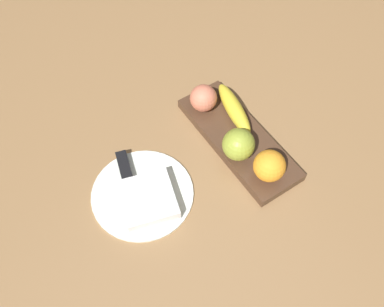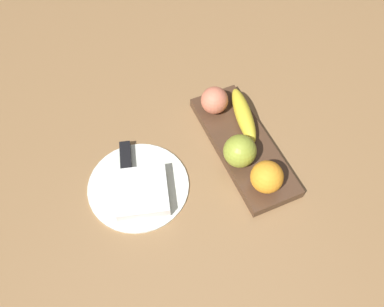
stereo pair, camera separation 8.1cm
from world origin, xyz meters
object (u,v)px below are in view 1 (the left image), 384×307
knife (127,175)px  apple (239,144)px  orange_near_apple (269,166)px  banana (234,109)px  fruit_tray (238,138)px  dinner_plate (142,193)px  folded_napkin (148,199)px  peach (204,98)px

knife → apple: bearing=84.2°
orange_near_apple → knife: (-0.17, -0.25, -0.04)m
knife → banana: bearing=106.7°
fruit_tray → apple: apple is taller
dinner_plate → knife: (-0.05, -0.01, 0.01)m
banana → dinner_plate: size_ratio=0.74×
apple → knife: bearing=-111.6°
banana → folded_napkin: banana is taller
banana → knife: 0.29m
banana → folded_napkin: 0.29m
fruit_tray → dinner_plate: fruit_tray is taller
dinner_plate → apple: bearing=80.2°
folded_napkin → dinner_plate: bearing=180.0°
fruit_tray → dinner_plate: bearing=-90.0°
fruit_tray → apple: size_ratio=4.60×
apple → folded_napkin: apple is taller
dinner_plate → folded_napkin: (0.03, 0.00, 0.02)m
peach → apple: bearing=-4.7°
fruit_tray → dinner_plate: size_ratio=1.50×
fruit_tray → knife: bearing=-101.3°
orange_near_apple → peach: size_ratio=1.07×
fruit_tray → orange_near_apple: size_ratio=4.80×
fruit_tray → apple: 0.07m
fruit_tray → banana: banana is taller
dinner_plate → knife: size_ratio=1.21×
orange_near_apple → apple: bearing=-164.2°
banana → knife: banana is taller
banana → folded_napkin: bearing=118.8°
peach → dinner_plate: (0.11, -0.23, -0.05)m
fruit_tray → folded_napkin: (0.03, -0.25, 0.01)m
apple → orange_near_apple: 0.08m
apple → folded_napkin: size_ratio=0.64×
dinner_plate → knife: knife is taller
apple → orange_near_apple: (0.08, 0.02, -0.00)m
peach → knife: peach is taller
folded_napkin → apple: bearing=87.2°
peach → dinner_plate: peach is taller
fruit_tray → orange_near_apple: orange_near_apple is taller
dinner_plate → knife: bearing=-170.6°
apple → dinner_plate: size_ratio=0.33×
folded_napkin → knife: (-0.08, -0.01, -0.01)m
orange_near_apple → knife: orange_near_apple is taller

